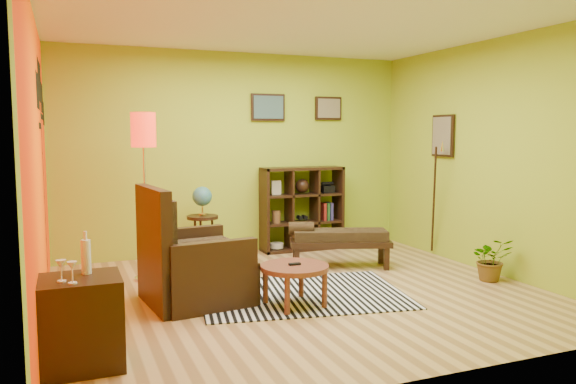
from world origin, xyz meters
name	(u,v)px	position (x,y,z in m)	size (l,w,h in m)	color
ground	(300,293)	(0.00, 0.00, 0.00)	(5.00, 5.00, 0.00)	tan
room_shell	(291,122)	(-0.09, 0.01, 1.80)	(5.04, 4.54, 2.82)	#9AB426
zebra_rug	(302,294)	(0.00, -0.07, 0.01)	(2.10, 1.51, 0.01)	silver
coffee_table	(295,271)	(-0.23, -0.41, 0.35)	(0.67, 0.67, 0.43)	brown
armchair	(190,267)	(-1.14, 0.11, 0.35)	(1.07, 1.07, 1.17)	black
side_cabinet	(82,322)	(-2.20, -1.16, 0.34)	(0.56, 0.51, 0.98)	black
floor_lamp	(144,145)	(-1.43, 1.15, 1.55)	(0.29, 0.29, 1.92)	silver
globe_table	(202,205)	(-0.61, 1.81, 0.75)	(0.41, 0.41, 0.99)	black
cube_shelf	(303,209)	(0.91, 2.03, 0.60)	(1.20, 0.35, 1.20)	black
bench	(337,238)	(0.89, 0.88, 0.37)	(1.33, 0.84, 0.58)	black
potted_plant	(491,264)	(2.23, -0.36, 0.20)	(0.45, 0.50, 0.39)	#26661E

